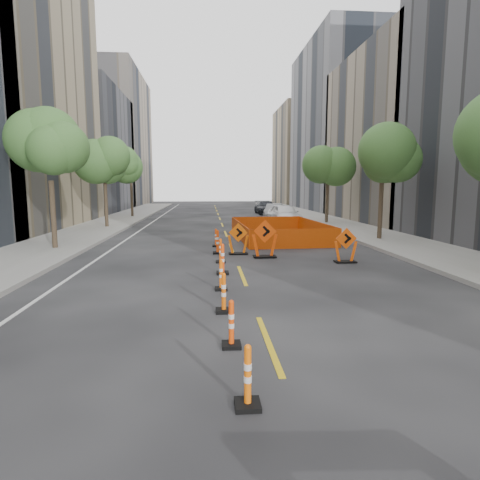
{
  "coord_description": "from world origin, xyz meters",
  "views": [
    {
      "loc": [
        -1.18,
        -9.48,
        3.07
      ],
      "look_at": [
        0.01,
        4.96,
        1.1
      ],
      "focal_mm": 30.0,
      "sensor_mm": 36.0,
      "label": 1
    }
  ],
  "objects": [
    {
      "name": "channelizer_5",
      "position": [
        -0.66,
        6.37,
        0.49
      ],
      "size": [
        0.38,
        0.38,
        0.97
      ],
      "primitive_type": null,
      "color": "#D84C09",
      "rests_on": "ground"
    },
    {
      "name": "tree_r_b",
      "position": [
        8.4,
        12.0,
        4.53
      ],
      "size": [
        2.8,
        2.8,
        5.95
      ],
      "color": "#382B1E",
      "rests_on": "ground"
    },
    {
      "name": "tree_l_d",
      "position": [
        -8.4,
        30.0,
        4.53
      ],
      "size": [
        2.8,
        2.8,
        5.95
      ],
      "color": "#382B1E",
      "rests_on": "ground"
    },
    {
      "name": "tree_l_b",
      "position": [
        -8.4,
        10.0,
        4.53
      ],
      "size": [
        2.8,
        2.8,
        5.95
      ],
      "color": "#382B1E",
      "rests_on": "ground"
    },
    {
      "name": "sidewalk_left",
      "position": [
        -9.0,
        12.0,
        0.07
      ],
      "size": [
        4.0,
        90.0,
        0.15
      ],
      "primitive_type": "cube",
      "color": "gray",
      "rests_on": "ground"
    },
    {
      "name": "channelizer_1",
      "position": [
        -0.74,
        -2.14,
        0.47
      ],
      "size": [
        0.37,
        0.37,
        0.93
      ],
      "primitive_type": null,
      "color": "#EC4209",
      "rests_on": "ground"
    },
    {
      "name": "tree_l_c",
      "position": [
        -8.4,
        20.0,
        4.53
      ],
      "size": [
        2.8,
        2.8,
        5.95
      ],
      "color": "#382B1E",
      "rests_on": "ground"
    },
    {
      "name": "parked_car_mid",
      "position": [
        5.23,
        28.58,
        0.66
      ],
      "size": [
        2.55,
        4.26,
        1.33
      ],
      "primitive_type": "imported",
      "rotation": [
        0.0,
        0.0,
        -0.31
      ],
      "color": "#9C9CA1",
      "rests_on": "ground"
    },
    {
      "name": "channelizer_3",
      "position": [
        -0.79,
        2.12,
        0.46
      ],
      "size": [
        0.36,
        0.36,
        0.92
      ],
      "primitive_type": null,
      "color": "#FF620A",
      "rests_on": "ground"
    },
    {
      "name": "chevron_sign_left",
      "position": [
        0.2,
        8.27,
        0.71
      ],
      "size": [
        1.06,
        0.82,
        1.41
      ],
      "primitive_type": null,
      "rotation": [
        0.0,
        0.0,
        -0.3
      ],
      "color": "#E75B09",
      "rests_on": "ground"
    },
    {
      "name": "sidewalk_right",
      "position": [
        9.0,
        12.0,
        0.07
      ],
      "size": [
        4.0,
        90.0,
        0.15
      ],
      "primitive_type": "cube",
      "color": "gray",
      "rests_on": "ground"
    },
    {
      "name": "ground_plane",
      "position": [
        0.0,
        0.0,
        0.0
      ],
      "size": [
        140.0,
        140.0,
        0.0
      ],
      "primitive_type": "plane",
      "color": "black"
    },
    {
      "name": "channelizer_6",
      "position": [
        -0.72,
        8.5,
        0.54
      ],
      "size": [
        0.43,
        0.43,
        1.08
      ],
      "primitive_type": null,
      "color": "#DD3D09",
      "rests_on": "ground"
    },
    {
      "name": "channelizer_0",
      "position": [
        -0.64,
        -4.27,
        0.46
      ],
      "size": [
        0.36,
        0.36,
        0.92
      ],
      "primitive_type": null,
      "color": "orange",
      "rests_on": "ground"
    },
    {
      "name": "bld_left_e",
      "position": [
        -17.0,
        55.6,
        10.0
      ],
      "size": [
        12.0,
        20.0,
        20.0
      ],
      "primitive_type": "cube",
      "color": "gray",
      "rests_on": "ground"
    },
    {
      "name": "bld_right_e",
      "position": [
        17.0,
        58.6,
        8.0
      ],
      "size": [
        12.0,
        14.0,
        16.0
      ],
      "primitive_type": "cube",
      "color": "tan",
      "rests_on": "ground"
    },
    {
      "name": "chevron_sign_center",
      "position": [
        1.27,
        7.35,
        0.81
      ],
      "size": [
        1.25,
        1.02,
        1.63
      ],
      "primitive_type": null,
      "rotation": [
        0.0,
        0.0,
        -0.4
      ],
      "color": "#E94509",
      "rests_on": "ground"
    },
    {
      "name": "channelizer_7",
      "position": [
        -0.75,
        10.63,
        0.46
      ],
      "size": [
        0.36,
        0.36,
        0.91
      ],
      "primitive_type": null,
      "color": "#E74509",
      "rests_on": "ground"
    },
    {
      "name": "bld_left_d",
      "position": [
        -17.0,
        39.2,
        7.0
      ],
      "size": [
        12.0,
        16.0,
        14.0
      ],
      "primitive_type": "cube",
      "color": "#4C4C51",
      "rests_on": "ground"
    },
    {
      "name": "channelizer_2",
      "position": [
        -0.8,
        -0.01,
        0.49
      ],
      "size": [
        0.39,
        0.39,
        0.99
      ],
      "primitive_type": null,
      "color": "#DF5809",
      "rests_on": "ground"
    },
    {
      "name": "safety_fence",
      "position": [
        2.97,
        13.53,
        0.49
      ],
      "size": [
        4.91,
        8.0,
        0.98
      ],
      "primitive_type": null,
      "rotation": [
        0.0,
        0.0,
        0.04
      ],
      "color": "orange",
      "rests_on": "ground"
    },
    {
      "name": "chevron_sign_right",
      "position": [
        4.34,
        5.94,
        0.7
      ],
      "size": [
        0.95,
        0.58,
        1.41
      ],
      "primitive_type": null,
      "rotation": [
        0.0,
        0.0,
        0.02
      ],
      "color": "#E24B09",
      "rests_on": "ground"
    },
    {
      "name": "parked_car_far",
      "position": [
        5.16,
        33.64,
        0.71
      ],
      "size": [
        2.12,
        4.94,
        1.42
      ],
      "primitive_type": "imported",
      "rotation": [
        0.0,
        0.0,
        0.03
      ],
      "color": "black",
      "rests_on": "ground"
    },
    {
      "name": "channelizer_4",
      "position": [
        -0.66,
        4.25,
        0.54
      ],
      "size": [
        0.42,
        0.42,
        1.08
      ],
      "primitive_type": null,
      "color": "#FA440A",
      "rests_on": "ground"
    },
    {
      "name": "bld_right_c",
      "position": [
        17.0,
        23.8,
        7.0
      ],
      "size": [
        12.0,
        16.0,
        14.0
      ],
      "primitive_type": "cube",
      "color": "gray",
      "rests_on": "ground"
    },
    {
      "name": "bld_right_d",
      "position": [
        17.0,
        40.2,
        10.0
      ],
      "size": [
        12.0,
        18.0,
        20.0
      ],
      "primitive_type": "cube",
      "color": "gray",
      "rests_on": "ground"
    },
    {
      "name": "tree_r_c",
      "position": [
        8.4,
        22.0,
        4.53
      ],
      "size": [
        2.8,
        2.8,
        5.95
      ],
      "color": "#382B1E",
      "rests_on": "ground"
    },
    {
      "name": "parked_car_near",
      "position": [
        4.94,
        21.85,
        0.82
      ],
      "size": [
        2.36,
        4.98,
        1.65
      ],
      "primitive_type": "imported",
      "rotation": [
        0.0,
        0.0,
        0.09
      ],
      "color": "white",
      "rests_on": "ground"
    }
  ]
}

